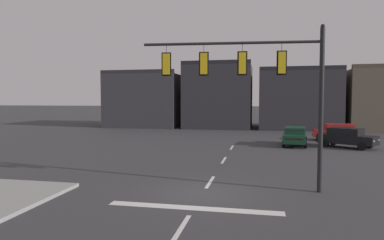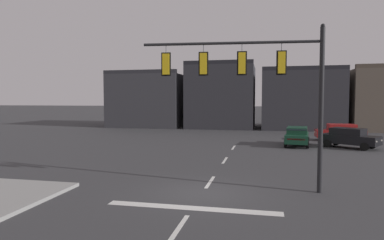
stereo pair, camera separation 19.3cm
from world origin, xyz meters
name	(u,v)px [view 2 (the right image)]	position (x,y,z in m)	size (l,w,h in m)	color
ground_plane	(202,193)	(0.00, 0.00, 0.00)	(400.00, 400.00, 0.00)	#353538
stop_bar_paint	(192,208)	(0.00, -2.00, 0.00)	(6.40, 0.50, 0.01)	silver
lane_centreline	(210,182)	(0.00, 2.00, 0.00)	(0.16, 26.40, 0.01)	silver
signal_mast_near_side	(258,77)	(2.20, 0.95, 4.89)	(7.61, 0.81, 7.03)	black
car_lot_nearside	(340,132)	(9.53, 20.81, 0.86)	(4.46, 1.92, 1.61)	#A81E1E
car_lot_middle	(349,137)	(9.21, 15.86, 0.86)	(4.66, 3.93, 1.61)	black
car_lot_farside	(297,136)	(5.19, 16.26, 0.86)	(2.35, 4.61, 1.61)	#143D28
building_row	(247,100)	(-0.11, 35.04, 3.91)	(39.72, 11.12, 9.04)	#38383D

